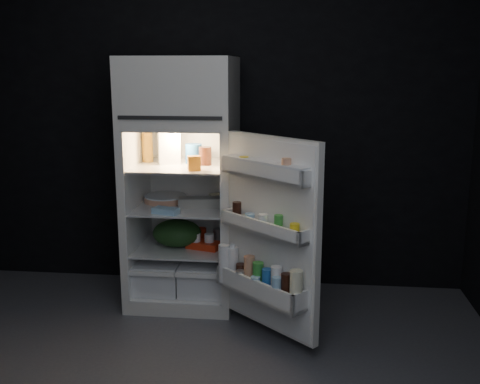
# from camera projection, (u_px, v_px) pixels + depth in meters

# --- Properties ---
(wall_back) EXTENTS (4.00, 0.00, 2.70)m
(wall_back) POSITION_uv_depth(u_px,v_px,m) (207.00, 115.00, 4.33)
(wall_back) COLOR black
(wall_back) RESTS_ON ground
(refrigerator) EXTENTS (0.76, 0.71, 1.78)m
(refrigerator) POSITION_uv_depth(u_px,v_px,m) (183.00, 173.00, 4.06)
(refrigerator) COLOR white
(refrigerator) RESTS_ON ground
(fridge_door) EXTENTS (0.66, 0.62, 1.22)m
(fridge_door) POSITION_uv_depth(u_px,v_px,m) (268.00, 239.00, 3.44)
(fridge_door) COLOR white
(fridge_door) RESTS_ON ground
(milk_jug) EXTENTS (0.19, 0.19, 0.24)m
(milk_jug) POSITION_uv_depth(u_px,v_px,m) (169.00, 147.00, 4.05)
(milk_jug) COLOR white
(milk_jug) RESTS_ON refrigerator
(mayo_jar) EXTENTS (0.15, 0.15, 0.14)m
(mayo_jar) POSITION_uv_depth(u_px,v_px,m) (194.00, 154.00, 4.06)
(mayo_jar) COLOR #1F58A8
(mayo_jar) RESTS_ON refrigerator
(jam_jar) EXTENTS (0.09, 0.09, 0.13)m
(jam_jar) POSITION_uv_depth(u_px,v_px,m) (205.00, 156.00, 3.98)
(jam_jar) COLOR black
(jam_jar) RESTS_ON refrigerator
(amber_bottle) EXTENTS (0.09, 0.09, 0.22)m
(amber_bottle) POSITION_uv_depth(u_px,v_px,m) (147.00, 147.00, 4.11)
(amber_bottle) COLOR orange
(amber_bottle) RESTS_ON refrigerator
(small_carton) EXTENTS (0.10, 0.09, 0.10)m
(small_carton) POSITION_uv_depth(u_px,v_px,m) (194.00, 163.00, 3.78)
(small_carton) COLOR #C26E16
(small_carton) RESTS_ON refrigerator
(egg_carton) EXTENTS (0.32, 0.16, 0.07)m
(egg_carton) POSITION_uv_depth(u_px,v_px,m) (200.00, 202.00, 4.02)
(egg_carton) COLOR gray
(egg_carton) RESTS_ON refrigerator
(pie) EXTENTS (0.40, 0.40, 0.04)m
(pie) POSITION_uv_depth(u_px,v_px,m) (165.00, 199.00, 4.18)
(pie) COLOR tan
(pie) RESTS_ON refrigerator
(flat_package) EXTENTS (0.20, 0.14, 0.04)m
(flat_package) POSITION_uv_depth(u_px,v_px,m) (166.00, 211.00, 3.85)
(flat_package) COLOR #8AB7D6
(flat_package) RESTS_ON refrigerator
(wrapped_pkg) EXTENTS (0.14, 0.13, 0.05)m
(wrapped_pkg) POSITION_uv_depth(u_px,v_px,m) (218.00, 197.00, 4.23)
(wrapped_pkg) COLOR beige
(wrapped_pkg) RESTS_ON refrigerator
(produce_bag) EXTENTS (0.45, 0.42, 0.20)m
(produce_bag) POSITION_uv_depth(u_px,v_px,m) (177.00, 233.00, 4.10)
(produce_bag) COLOR #193815
(produce_bag) RESTS_ON refrigerator
(yogurt_tray) EXTENTS (0.26, 0.19, 0.05)m
(yogurt_tray) POSITION_uv_depth(u_px,v_px,m) (204.00, 245.00, 4.06)
(yogurt_tray) COLOR red
(yogurt_tray) RESTS_ON refrigerator
(small_can_red) EXTENTS (0.10, 0.10, 0.09)m
(small_can_red) POSITION_uv_depth(u_px,v_px,m) (201.00, 234.00, 4.26)
(small_can_red) COLOR red
(small_can_red) RESTS_ON refrigerator
(small_can_silver) EXTENTS (0.07, 0.07, 0.09)m
(small_can_silver) POSITION_uv_depth(u_px,v_px,m) (217.00, 235.00, 4.23)
(small_can_silver) COLOR silver
(small_can_silver) RESTS_ON refrigerator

